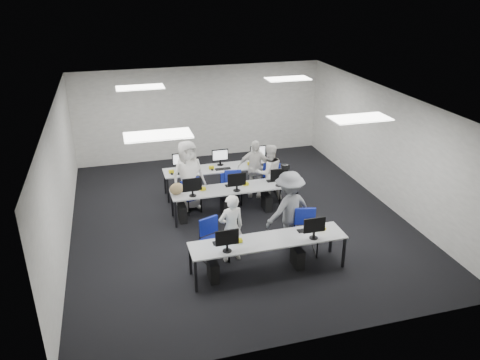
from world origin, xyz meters
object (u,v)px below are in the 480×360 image
object	(u,v)px
desk_mid	(235,189)
student_1	(269,172)
chair_5	(190,195)
student_2	(188,175)
student_3	(255,169)
chair_0	(214,249)
chair_1	(305,240)
chair_2	(191,202)
student_0	(231,228)
chair_3	(231,195)
chair_6	(232,189)
chair_7	(270,187)
desk_front	(268,242)
chair_4	(271,189)
photographer	(289,209)

from	to	relation	value
desk_mid	student_1	xyz separation A→B (m)	(1.10, 0.59, 0.10)
chair_5	student_1	bearing A→B (deg)	-16.66
student_2	desk_mid	bearing A→B (deg)	-49.20
chair_5	student_3	distance (m)	1.88
chair_0	chair_1	world-z (taller)	chair_1
student_2	chair_2	bearing A→B (deg)	-104.85
student_0	student_1	size ratio (longest dim) A/B	0.98
chair_3	chair_6	bearing A→B (deg)	51.12
desk_mid	chair_1	distance (m)	2.41
chair_6	student_1	distance (m)	1.10
chair_6	student_2	xyz separation A→B (m)	(-1.20, -0.15, 0.62)
chair_0	chair_7	size ratio (longest dim) A/B	1.11
chair_3	student_2	world-z (taller)	student_2
chair_2	desk_front	bearing A→B (deg)	-88.61
chair_3	chair_4	bearing A→B (deg)	-19.33
desk_front	student_3	world-z (taller)	student_3
desk_mid	student_2	xyz separation A→B (m)	(-1.06, 0.67, 0.23)
chair_4	chair_5	xyz separation A→B (m)	(-2.16, 0.30, -0.05)
chair_4	student_3	size ratio (longest dim) A/B	0.61
chair_0	chair_4	xyz separation A→B (m)	(2.14, 2.47, 0.01)
chair_2	chair_7	xyz separation A→B (m)	(2.24, 0.28, 0.02)
desk_front	chair_2	bearing A→B (deg)	109.00
chair_6	photographer	xyz separation A→B (m)	(0.64, -2.53, 0.58)
student_2	chair_6	bearing A→B (deg)	-9.67
chair_5	chair_7	xyz separation A→B (m)	(2.20, -0.10, 0.01)
chair_7	student_0	bearing A→B (deg)	-119.77
student_1	student_3	distance (m)	0.44
desk_front	chair_7	xyz separation A→B (m)	(1.20, 3.32, -0.41)
student_2	chair_5	bearing A→B (deg)	54.32
student_3	chair_2	bearing A→B (deg)	-142.34
student_1	student_2	world-z (taller)	student_2
chair_2	chair_6	distance (m)	1.25
chair_0	chair_1	distance (m)	2.00
desk_mid	chair_4	distance (m)	1.32
chair_7	student_2	bearing A→B (deg)	-174.78
chair_0	chair_7	bearing A→B (deg)	29.89
desk_front	desk_mid	world-z (taller)	same
chair_1	chair_5	bearing A→B (deg)	137.53
chair_4	student_2	world-z (taller)	student_2
student_2	photographer	size ratio (longest dim) A/B	1.04
chair_5	student_2	distance (m)	0.67
desk_front	chair_4	distance (m)	3.34
chair_0	desk_front	bearing A→B (deg)	-54.18
chair_5	chair_6	xyz separation A→B (m)	(1.14, -0.00, 0.03)
photographer	desk_front	bearing A→B (deg)	31.92
student_1	photographer	xyz separation A→B (m)	(-0.33, -2.30, 0.10)
desk_mid	chair_5	distance (m)	1.36
chair_5	student_0	bearing A→B (deg)	-92.72
chair_0	chair_5	size ratio (longest dim) A/B	1.14
chair_0	chair_4	distance (m)	3.27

